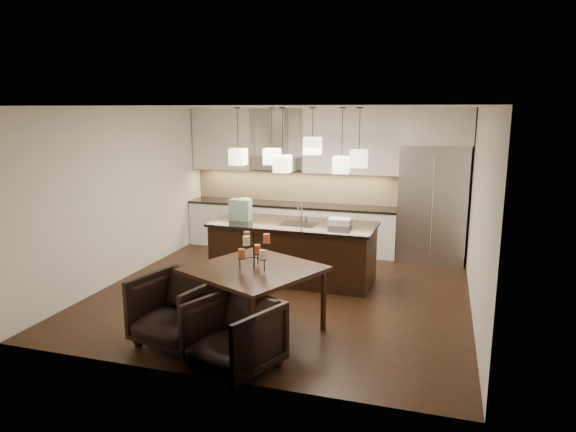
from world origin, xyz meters
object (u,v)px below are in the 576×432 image
(island_body, at_px, (293,252))
(dining_table, at_px, (255,300))
(armchair_right, at_px, (234,335))
(refrigerator, at_px, (432,204))
(armchair_left, at_px, (178,309))

(island_body, distance_m, dining_table, 2.12)
(armchair_right, bearing_deg, refrigerator, 92.76)
(dining_table, xyz_separation_m, armchair_right, (0.14, -0.99, -0.03))
(refrigerator, xyz_separation_m, armchair_left, (-2.78, -4.46, -0.66))
(armchair_left, height_order, armchair_right, armchair_left)
(island_body, relative_size, armchair_left, 2.81)
(refrigerator, xyz_separation_m, armchair_right, (-1.88, -4.87, -0.69))
(island_body, xyz_separation_m, armchair_left, (-0.65, -2.68, -0.04))
(refrigerator, xyz_separation_m, island_body, (-2.13, -1.78, -0.62))
(refrigerator, relative_size, armchair_left, 2.33)
(dining_table, bearing_deg, armchair_right, -57.21)
(island_body, xyz_separation_m, armchair_right, (0.25, -3.10, -0.07))
(island_body, bearing_deg, dining_table, -85.48)
(dining_table, xyz_separation_m, armchair_left, (-0.76, -0.57, 0.00))
(island_body, height_order, armchair_left, island_body)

